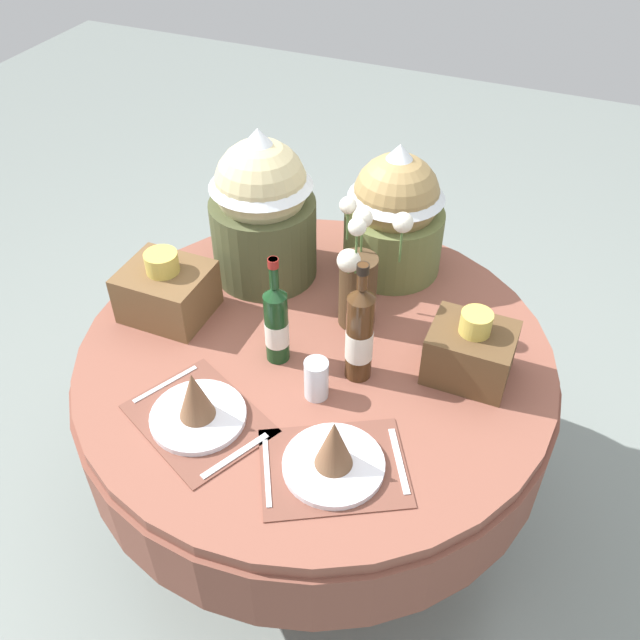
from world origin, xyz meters
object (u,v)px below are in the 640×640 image
woven_basket_side_left (167,290)px  flower_vase (359,277)px  gift_tub_back_centre (395,207)px  wine_bottle_left (276,323)px  wine_bottle_rear (360,334)px  gift_tub_back_left (262,201)px  place_setting_left (197,407)px  woven_basket_side_right (470,351)px  tumbler_near_left (316,379)px  place_setting_right (334,455)px  dining_table (316,387)px

woven_basket_side_left → flower_vase: bearing=18.2°
gift_tub_back_centre → wine_bottle_left: bearing=-106.5°
wine_bottle_rear → gift_tub_back_left: size_ratio=0.75×
place_setting_left → woven_basket_side_right: woven_basket_side_right is taller
place_setting_left → tumbler_near_left: place_setting_left is taller
tumbler_near_left → place_setting_left: bearing=-141.1°
wine_bottle_left → woven_basket_side_right: 0.51m
place_setting_left → place_setting_right: (0.37, -0.01, 0.00)m
woven_basket_side_left → wine_bottle_left: bearing=-7.5°
gift_tub_back_centre → woven_basket_side_left: bearing=-138.6°
tumbler_near_left → gift_tub_back_centre: bearing=89.9°
tumbler_near_left → woven_basket_side_right: (0.34, 0.23, 0.02)m
wine_bottle_rear → woven_basket_side_right: wine_bottle_rear is taller
woven_basket_side_right → tumbler_near_left: bearing=-146.2°
gift_tub_back_left → wine_bottle_left: bearing=-59.1°
woven_basket_side_left → wine_bottle_rear: bearing=-2.5°
place_setting_right → gift_tub_back_left: gift_tub_back_left is taller
wine_bottle_left → woven_basket_side_right: size_ratio=1.53×
tumbler_near_left → woven_basket_side_right: size_ratio=0.53×
dining_table → place_setting_right: size_ratio=3.17×
wine_bottle_rear → flower_vase: bearing=110.9°
wine_bottle_left → gift_tub_back_left: size_ratio=0.68×
gift_tub_back_left → wine_bottle_rear: bearing=-36.4°
dining_table → gift_tub_back_left: bearing=136.5°
wine_bottle_rear → tumbler_near_left: bearing=-122.8°
dining_table → flower_vase: bearing=66.7°
wine_bottle_left → woven_basket_side_left: 0.38m
place_setting_right → gift_tub_back_left: bearing=127.6°
wine_bottle_left → wine_bottle_rear: (0.22, 0.02, 0.02)m
flower_vase → wine_bottle_left: size_ratio=1.18×
place_setting_left → woven_basket_side_right: (0.58, 0.42, 0.03)m
place_setting_left → wine_bottle_rear: bearing=44.4°
tumbler_near_left → woven_basket_side_right: 0.41m
wine_bottle_left → gift_tub_back_centre: (0.15, 0.51, 0.10)m
gift_tub_back_left → woven_basket_side_left: bearing=-121.1°
place_setting_left → wine_bottle_rear: size_ratio=1.16×
place_setting_left → wine_bottle_rear: (0.31, 0.30, 0.10)m
wine_bottle_left → place_setting_left: bearing=-107.1°
tumbler_near_left → gift_tub_back_centre: gift_tub_back_centre is taller
dining_table → gift_tub_back_centre: (0.07, 0.45, 0.38)m
wine_bottle_rear → place_setting_left: bearing=-135.6°
dining_table → gift_tub_back_centre: gift_tub_back_centre is taller
gift_tub_back_left → woven_basket_side_right: gift_tub_back_left is taller
gift_tub_back_centre → woven_basket_side_right: (0.34, -0.38, -0.14)m
dining_table → woven_basket_side_right: bearing=9.8°
flower_vase → tumbler_near_left: 0.33m
tumbler_near_left → gift_tub_back_left: (-0.35, 0.43, 0.20)m
tumbler_near_left → place_setting_right: bearing=-57.2°
place_setting_left → tumbler_near_left: bearing=38.9°
dining_table → gift_tub_back_centre: 0.59m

